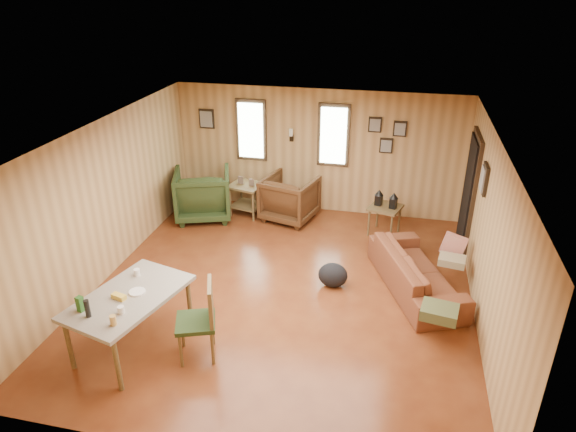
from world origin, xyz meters
name	(u,v)px	position (x,y,z in m)	size (l,w,h in m)	color
room	(298,211)	(0.17, 0.27, 1.21)	(5.54, 6.04, 2.44)	brown
sofa	(417,266)	(1.93, 0.48, 0.40)	(2.05, 0.60, 0.80)	brown
recliner_brown	(290,196)	(-0.42, 2.43, 0.47)	(0.91, 0.85, 0.94)	#462915
recliner_green	(203,192)	(-2.06, 2.15, 0.52)	(1.02, 0.95, 1.05)	#263719
end_table	(247,194)	(-1.27, 2.45, 0.43)	(0.71, 0.67, 0.77)	brown
side_table	(386,205)	(1.38, 2.19, 0.57)	(0.66, 0.66, 0.84)	brown
cooler	(388,242)	(1.49, 1.68, 0.11)	(0.32, 0.23, 0.22)	maroon
backpack	(333,275)	(0.72, 0.28, 0.19)	(0.52, 0.44, 0.38)	black
sofa_pillows	(447,280)	(2.32, 0.00, 0.51)	(0.72, 1.94, 0.40)	#454C2A
dining_table	(128,301)	(-1.54, -1.65, 0.70)	(1.26, 1.69, 0.99)	gray
dining_chair	(202,316)	(-0.62, -1.59, 0.58)	(0.60, 0.60, 1.03)	#263719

